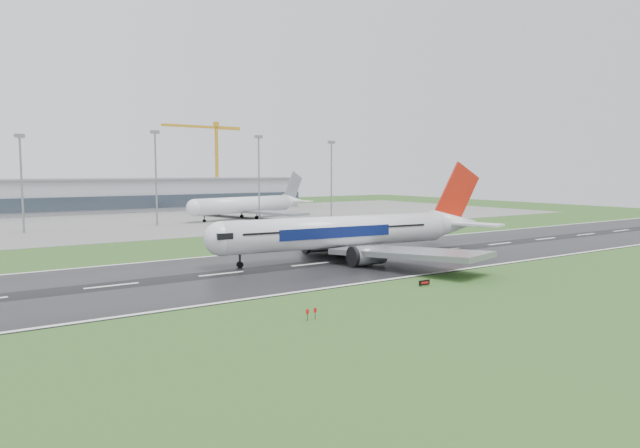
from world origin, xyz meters
TOP-DOWN VIEW (x-y plane):
  - ground at (0.00, 0.00)m, footprint 520.00×520.00m
  - runway at (0.00, 0.00)m, footprint 400.00×45.00m
  - apron at (0.00, 125.00)m, footprint 400.00×130.00m
  - terminal at (0.00, 185.00)m, footprint 240.00×36.00m
  - main_airliner at (33.41, 1.60)m, footprint 75.69×72.72m
  - parked_airliner at (61.01, 109.57)m, footprint 74.85×71.79m
  - tower_crane at (87.49, 200.00)m, footprint 46.98×6.69m
  - runway_sign at (23.93, -29.35)m, footprint 2.28×0.88m
  - floodmast_2 at (-21.54, 100.00)m, footprint 0.64×0.64m
  - floodmast_3 at (20.50, 100.00)m, footprint 0.64×0.64m
  - floodmast_4 at (61.01, 100.00)m, footprint 0.64×0.64m
  - floodmast_5 at (95.44, 100.00)m, footprint 0.64×0.64m

SIDE VIEW (x-z plane):
  - ground at x=0.00m, z-range 0.00..0.00m
  - apron at x=0.00m, z-range 0.00..0.08m
  - runway at x=0.00m, z-range 0.00..0.10m
  - runway_sign at x=23.93m, z-range 0.00..1.04m
  - terminal at x=0.00m, z-range 0.00..15.00m
  - parked_airliner at x=61.01m, z-range 0.08..18.29m
  - main_airliner at x=33.41m, z-range 0.10..20.62m
  - floodmast_2 at x=-21.54m, z-range 0.00..29.51m
  - floodmast_5 at x=95.44m, z-range 0.00..30.70m
  - floodmast_4 at x=61.01m, z-range 0.00..31.87m
  - floodmast_3 at x=20.50m, z-range 0.00..32.19m
  - tower_crane at x=87.49m, z-range 0.00..46.17m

